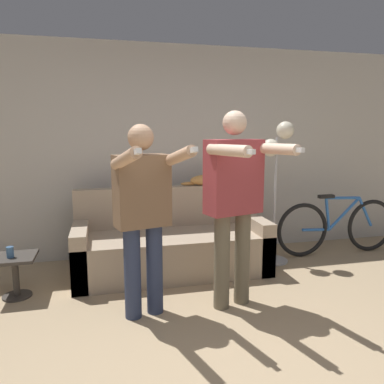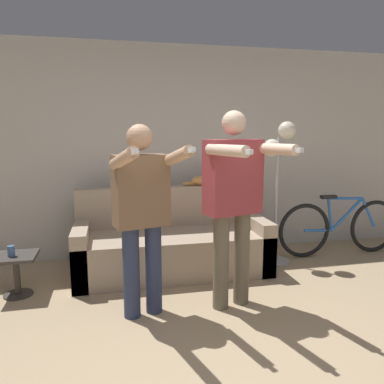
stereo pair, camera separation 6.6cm
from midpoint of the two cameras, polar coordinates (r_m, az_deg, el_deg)
The scene contains 10 objects.
ground_plane at distance 2.72m, azimuth 6.55°, elevation -26.01°, with size 16.00×16.00×0.00m, color tan.
wall_back at distance 4.72m, azimuth -3.33°, elevation 6.09°, with size 10.00×0.05×2.60m.
couch at distance 4.24m, azimuth -2.61°, elevation -8.16°, with size 2.11×0.85×0.92m.
person_left at distance 3.10m, azimuth -7.03°, elevation -2.39°, with size 0.62×0.75×1.62m.
person_right at distance 3.25m, azimuth 6.97°, elevation -0.49°, with size 0.67×0.78×1.74m.
cat at distance 4.50m, azimuth 3.00°, elevation 1.96°, with size 0.52×0.12×0.17m.
floor_lamp at distance 4.47m, azimuth 13.45°, elevation 4.87°, with size 0.38×0.36×1.67m.
side_table at distance 3.98m, azimuth -24.78°, elevation -10.30°, with size 0.38×0.38×0.41m.
cup at distance 3.90m, azimuth -25.41°, elevation -8.14°, with size 0.06×0.06×0.10m.
bicycle at distance 5.13m, azimuth 21.97°, elevation -4.98°, with size 1.67×0.07×0.77m.
Camera 2 is at (-0.71, -2.09, 1.57)m, focal length 35.00 mm.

